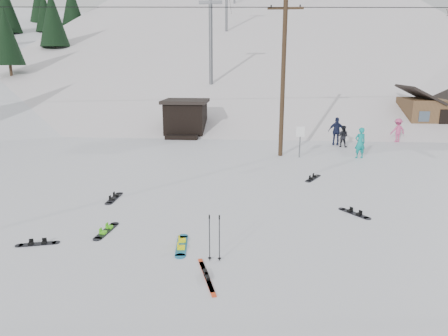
# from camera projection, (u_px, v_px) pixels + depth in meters

# --- Properties ---
(ground) EXTENTS (200.00, 200.00, 0.00)m
(ground) POSITION_uv_depth(u_px,v_px,m) (235.00, 266.00, 10.91)
(ground) COLOR silver
(ground) RESTS_ON ground
(ski_slope) EXTENTS (60.00, 85.24, 65.97)m
(ski_slope) POSITION_uv_depth(u_px,v_px,m) (252.00, 172.00, 66.99)
(ski_slope) COLOR silver
(ski_slope) RESTS_ON ground
(ridge_left) EXTENTS (47.54, 95.03, 58.38)m
(ridge_left) POSITION_uv_depth(u_px,v_px,m) (23.00, 172.00, 62.79)
(ridge_left) COLOR silver
(ridge_left) RESTS_ON ground
(treeline_crest) EXTENTS (50.00, 6.00, 10.00)m
(treeline_crest) POSITION_uv_depth(u_px,v_px,m) (255.00, 88.00, 93.91)
(treeline_crest) COLOR black
(treeline_crest) RESTS_ON ski_slope
(utility_pole) EXTENTS (2.00, 0.26, 9.00)m
(utility_pole) POSITION_uv_depth(u_px,v_px,m) (283.00, 77.00, 23.09)
(utility_pole) COLOR #3A2819
(utility_pole) RESTS_ON ground
(trail_sign) EXTENTS (0.50, 0.09, 1.85)m
(trail_sign) POSITION_uv_depth(u_px,v_px,m) (300.00, 136.00, 23.45)
(trail_sign) COLOR #595B60
(trail_sign) RESTS_ON ground
(lift_hut) EXTENTS (3.40, 4.10, 2.75)m
(lift_hut) POSITION_uv_depth(u_px,v_px,m) (186.00, 117.00, 31.17)
(lift_hut) COLOR black
(lift_hut) RESTS_ON ground
(lift_tower_near) EXTENTS (2.20, 0.36, 8.00)m
(lift_tower_near) POSITION_uv_depth(u_px,v_px,m) (211.00, 38.00, 38.21)
(lift_tower_near) COLOR #595B60
(lift_tower_near) RESTS_ON ski_slope
(cabin) EXTENTS (5.39, 4.40, 3.77)m
(cabin) POSITION_uv_depth(u_px,v_px,m) (434.00, 114.00, 32.53)
(cabin) COLOR brown
(cabin) RESTS_ON ground
(hero_snowboard) EXTENTS (0.48, 1.69, 0.12)m
(hero_snowboard) POSITION_uv_depth(u_px,v_px,m) (182.00, 245.00, 12.12)
(hero_snowboard) COLOR #1871A1
(hero_snowboard) RESTS_ON ground
(hero_skis) EXTENTS (0.72, 1.90, 0.10)m
(hero_skis) POSITION_uv_depth(u_px,v_px,m) (207.00, 276.00, 10.36)
(hero_skis) COLOR red
(hero_skis) RESTS_ON ground
(ski_poles) EXTENTS (0.37, 0.10, 1.36)m
(ski_poles) POSITION_uv_depth(u_px,v_px,m) (214.00, 237.00, 11.07)
(ski_poles) COLOR black
(ski_poles) RESTS_ON ground
(board_scatter_a) EXTENTS (1.26, 0.53, 0.09)m
(board_scatter_a) POSITION_uv_depth(u_px,v_px,m) (38.00, 244.00, 12.24)
(board_scatter_a) COLOR black
(board_scatter_a) RESTS_ON ground
(board_scatter_b) EXTENTS (0.30, 1.59, 0.11)m
(board_scatter_b) POSITION_uv_depth(u_px,v_px,m) (114.00, 198.00, 16.43)
(board_scatter_b) COLOR black
(board_scatter_b) RESTS_ON ground
(board_scatter_c) EXTENTS (0.41, 1.54, 0.11)m
(board_scatter_c) POSITION_uv_depth(u_px,v_px,m) (106.00, 231.00, 13.19)
(board_scatter_c) COLOR black
(board_scatter_c) RESTS_ON ground
(board_scatter_d) EXTENTS (0.98, 1.18, 0.10)m
(board_scatter_d) POSITION_uv_depth(u_px,v_px,m) (354.00, 213.00, 14.75)
(board_scatter_d) COLOR black
(board_scatter_d) RESTS_ON ground
(board_scatter_f) EXTENTS (0.91, 1.39, 0.11)m
(board_scatter_f) POSITION_uv_depth(u_px,v_px,m) (313.00, 178.00, 19.33)
(board_scatter_f) COLOR black
(board_scatter_f) RESTS_ON ground
(skier_teal) EXTENTS (0.75, 0.60, 1.82)m
(skier_teal) POSITION_uv_depth(u_px,v_px,m) (360.00, 143.00, 23.43)
(skier_teal) COLOR #0D8784
(skier_teal) RESTS_ON ground
(skier_dark) EXTENTS (0.87, 0.79, 1.44)m
(skier_dark) POSITION_uv_depth(u_px,v_px,m) (343.00, 136.00, 26.66)
(skier_dark) COLOR black
(skier_dark) RESTS_ON ground
(skier_pink) EXTENTS (1.22, 0.92, 1.68)m
(skier_pink) POSITION_uv_depth(u_px,v_px,m) (398.00, 130.00, 28.38)
(skier_pink) COLOR #CA477E
(skier_pink) RESTS_ON ground
(skier_navy) EXTENTS (1.18, 0.63, 1.91)m
(skier_navy) POSITION_uv_depth(u_px,v_px,m) (337.00, 131.00, 27.20)
(skier_navy) COLOR #181D3C
(skier_navy) RESTS_ON ground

